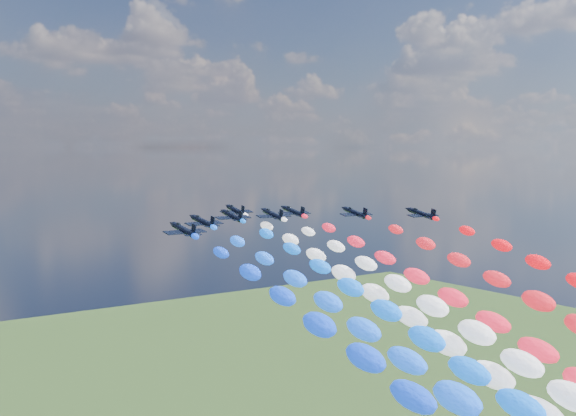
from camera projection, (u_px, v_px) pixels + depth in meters
jet_0 at (184, 230)px, 143.72m from camera, size 8.58×11.57×4.34m
jet_1 at (203, 222)px, 159.62m from camera, size 8.76×11.70×4.34m
trail_1 at (430, 398)px, 106.93m from camera, size 5.63×129.61×43.82m
jet_2 at (232, 216)px, 173.15m from camera, size 8.66×11.62×4.34m
trail_2 at (447, 370)px, 120.46m from camera, size 5.63×129.61×43.82m
jet_3 at (273, 214)px, 176.97m from camera, size 8.93×11.81×4.34m
trail_3 at (498, 363)px, 124.29m from camera, size 5.63×129.61×43.82m
jet_4 at (236, 210)px, 188.35m from camera, size 9.01×11.87×4.34m
trail_4 at (428, 345)px, 135.66m from camera, size 5.63×129.61×43.82m
jet_5 at (293, 211)px, 184.81m from camera, size 8.37×11.41×4.34m
trail_5 at (513, 350)px, 132.13m from camera, size 5.63×129.61×43.82m
jet_6 at (355, 213)px, 181.32m from camera, size 8.84×11.75×4.34m
jet_7 at (421, 214)px, 178.60m from camera, size 8.37×11.42×4.34m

